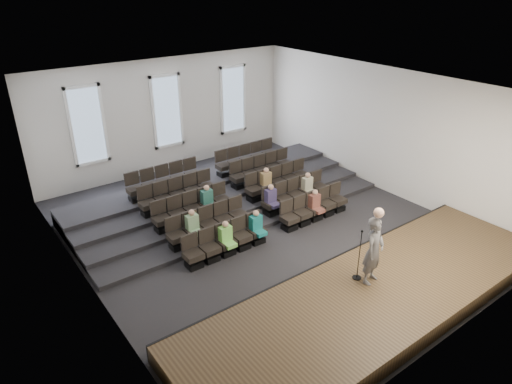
% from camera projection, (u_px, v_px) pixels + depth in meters
% --- Properties ---
extents(ground, '(14.00, 14.00, 0.00)m').
position_uv_depth(ground, '(263.00, 228.00, 16.17)').
color(ground, black).
rests_on(ground, ground).
extents(ceiling, '(12.00, 14.00, 0.02)m').
position_uv_depth(ceiling, '(264.00, 87.00, 14.00)').
color(ceiling, white).
rests_on(ceiling, ground).
extents(wall_back, '(12.00, 0.04, 5.00)m').
position_uv_depth(wall_back, '(167.00, 115.00, 20.16)').
color(wall_back, silver).
rests_on(wall_back, ground).
extents(wall_front, '(12.00, 0.04, 5.00)m').
position_uv_depth(wall_front, '(458.00, 259.00, 10.02)').
color(wall_front, silver).
rests_on(wall_front, ground).
extents(wall_left, '(0.04, 14.00, 5.00)m').
position_uv_depth(wall_left, '(80.00, 215.00, 11.84)').
color(wall_left, silver).
rests_on(wall_left, ground).
extents(wall_right, '(0.04, 14.00, 5.00)m').
position_uv_depth(wall_right, '(382.00, 130.00, 18.34)').
color(wall_right, silver).
rests_on(wall_right, ground).
extents(stage, '(11.80, 3.60, 0.50)m').
position_uv_depth(stage, '(377.00, 296.00, 12.38)').
color(stage, '#45341D').
rests_on(stage, ground).
extents(stage_lip, '(11.80, 0.06, 0.52)m').
position_uv_depth(stage_lip, '(330.00, 266.00, 13.66)').
color(stage_lip, black).
rests_on(stage_lip, ground).
extents(risers, '(11.80, 4.80, 0.60)m').
position_uv_depth(risers, '(215.00, 192.00, 18.38)').
color(risers, black).
rests_on(risers, ground).
extents(seating_rows, '(6.80, 4.70, 1.67)m').
position_uv_depth(seating_rows, '(238.00, 196.00, 16.99)').
color(seating_rows, black).
rests_on(seating_rows, ground).
extents(windows, '(8.44, 0.10, 3.24)m').
position_uv_depth(windows, '(167.00, 111.00, 20.03)').
color(windows, white).
rests_on(windows, wall_back).
extents(audience, '(5.45, 2.64, 1.10)m').
position_uv_depth(audience, '(257.00, 205.00, 16.05)').
color(audience, '#77CF53').
rests_on(audience, seating_rows).
extents(speaker, '(0.81, 0.63, 1.95)m').
position_uv_depth(speaker, '(374.00, 251.00, 12.18)').
color(speaker, '#565351').
rests_on(speaker, stage).
extents(mic_stand, '(0.26, 0.26, 1.54)m').
position_uv_depth(mic_stand, '(358.00, 264.00, 12.51)').
color(mic_stand, black).
rests_on(mic_stand, stage).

